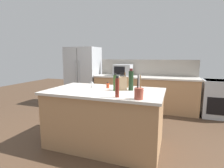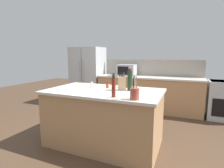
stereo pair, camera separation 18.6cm
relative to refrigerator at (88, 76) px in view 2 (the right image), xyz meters
The scene contains 14 objects.
ground_plane 2.92m from the refrigerator, 53.80° to the right, with size 14.00×14.00×0.00m, color #473323.
back_counter_run 1.99m from the refrigerator, ahead, with size 2.83×0.66×0.94m.
wall_backsplash 1.99m from the refrigerator, ahead, with size 2.79×0.03×0.46m, color gray.
kitchen_island 2.82m from the refrigerator, 53.80° to the right, with size 1.89×1.10×0.94m.
refrigerator is the anchor object (origin of this frame).
microwave 1.34m from the refrigerator, ahead, with size 0.51×0.39×0.32m.
knife_block 2.87m from the refrigerator, 47.94° to the right, with size 0.16×0.14×0.29m.
utensil_crock 3.53m from the refrigerator, 49.42° to the right, with size 0.12×0.12×0.32m.
olive_oil_bottle 2.90m from the refrigerator, 50.90° to the right, with size 0.06×0.06×0.28m.
wine_bottle 2.96m from the refrigerator, 45.85° to the right, with size 0.08×0.08×0.36m.
vinegar_bottle 3.33m from the refrigerator, 53.16° to the right, with size 0.06×0.06×0.29m.
salt_shaker 2.54m from the refrigerator, 57.63° to the right, with size 0.05×0.05×0.11m.
spice_jar_paprika 2.62m from the refrigerator, 51.69° to the right, with size 0.05×0.05×0.11m.
pepper_grinder 2.70m from the refrigerator, 44.41° to the right, with size 0.05×0.05×0.21m.
Camera 2 is at (1.24, -2.57, 1.49)m, focal length 28.00 mm.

